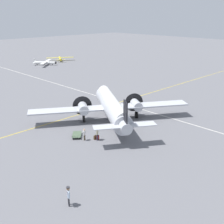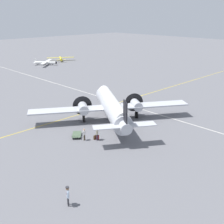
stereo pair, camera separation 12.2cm
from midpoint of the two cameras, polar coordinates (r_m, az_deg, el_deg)
The scene contains 12 objects.
ground_plane at distance 42.89m, azimuth 0.08°, elevation -2.14°, with size 300.00×300.00×0.00m, color slate.
apron_line_eastwest at distance 47.38m, azimuth -5.33°, elevation -0.09°, with size 120.00×0.16×0.01m.
apron_line_northsouth at distance 48.50m, azimuth 6.88°, elevation 0.32°, with size 0.16×120.00×0.01m.
airliner_main at distance 42.43m, azimuth -0.03°, elevation 1.27°, with size 22.03×18.07×5.87m.
crew_foreground at distance 25.29m, azimuth -8.86°, elevation -16.10°, with size 0.42×0.57×1.87m.
passenger_boarding at distance 36.84m, azimuth -5.57°, elevation -4.30°, with size 0.52×0.31×1.63m.
ramp_agent at distance 36.72m, azimuth -2.94°, elevation -4.09°, with size 0.52×0.42×1.80m.
suitcase_near_door at distance 37.29m, azimuth -3.32°, elevation -5.16°, with size 0.50×0.19×0.59m.
suitcase_upright_spare at distance 37.13m, azimuth -2.83°, elevation -5.21°, with size 0.39×0.13×0.65m.
baggage_cart at distance 38.32m, azimuth -7.08°, elevation -4.57°, with size 2.35×2.44×0.56m.
light_aircraft_distant at distance 101.62m, azimuth -10.36°, elevation 10.65°, with size 8.64×6.84×1.85m.
light_aircraft_taxiing at distance 93.88m, azimuth -13.21°, elevation 9.77°, with size 8.11×7.69×1.93m.
Camera 2 is at (-27.84, -28.56, 15.78)m, focal length 45.00 mm.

